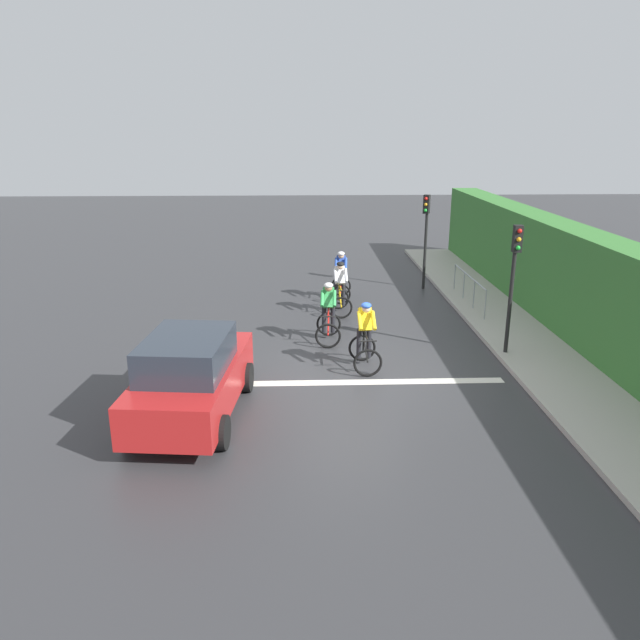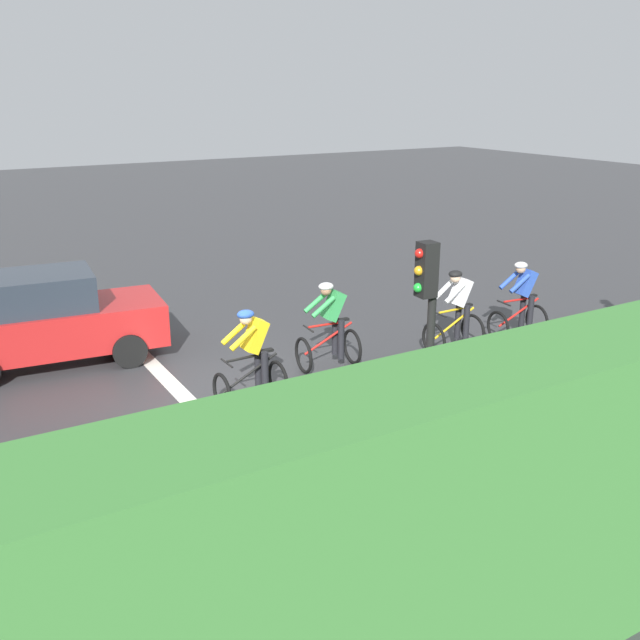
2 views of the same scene
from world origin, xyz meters
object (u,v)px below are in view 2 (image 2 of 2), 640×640
at_px(cyclist_fourth, 252,360).
at_px(car_red, 46,319).
at_px(cyclist_lead, 521,302).
at_px(cyclist_second, 457,313).
at_px(traffic_light_near_crossing, 426,335).
at_px(cyclist_mid, 330,327).

bearing_deg(cyclist_fourth, car_red, -145.86).
bearing_deg(cyclist_lead, cyclist_second, -95.01).
height_order(cyclist_lead, car_red, car_red).
bearing_deg(car_red, cyclist_fourth, 34.14).
bearing_deg(traffic_light_near_crossing, cyclist_mid, 162.79).
height_order(cyclist_mid, traffic_light_near_crossing, traffic_light_near_crossing).
distance_m(car_red, traffic_light_near_crossing, 8.06).
relative_size(cyclist_fourth, traffic_light_near_crossing, 0.50).
relative_size(cyclist_mid, traffic_light_near_crossing, 0.50).
bearing_deg(cyclist_mid, car_red, -123.19).
height_order(cyclist_mid, cyclist_fourth, same).
xyz_separation_m(cyclist_fourth, traffic_light_near_crossing, (3.64, 0.58, 1.43)).
relative_size(cyclist_lead, cyclist_mid, 1.00).
relative_size(cyclist_lead, cyclist_fourth, 1.00).
relative_size(cyclist_second, traffic_light_near_crossing, 0.50).
distance_m(cyclist_mid, traffic_light_near_crossing, 4.84).
xyz_separation_m(cyclist_mid, car_red, (-2.91, -4.45, 0.08)).
distance_m(cyclist_lead, cyclist_mid, 4.26).
bearing_deg(traffic_light_near_crossing, car_red, -157.18).
distance_m(cyclist_lead, car_red, 9.36).
distance_m(cyclist_mid, car_red, 5.32).
height_order(cyclist_second, traffic_light_near_crossing, traffic_light_near_crossing).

